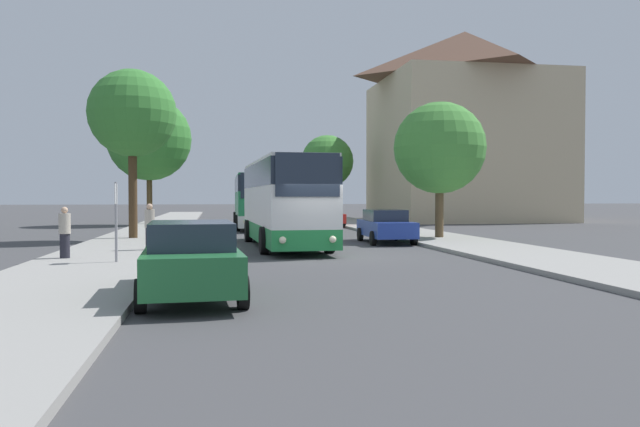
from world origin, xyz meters
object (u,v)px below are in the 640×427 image
tree_right_mid (440,148)px  parked_car_left_curb (191,259)px  parked_car_right_near (386,226)px  parked_car_right_far (326,216)px  bus_stop_sign (116,212)px  tree_left_near (132,114)px  bus_front (284,201)px  pedestrian_waiting_near (65,232)px  tree_left_far (149,139)px  tree_right_near (327,161)px  pedestrian_waiting_far (150,227)px  bus_middle (256,200)px

tree_right_mid → parked_car_left_curb: bearing=-125.5°
parked_car_left_curb → parked_car_right_near: 16.32m
parked_car_right_far → bus_stop_sign: bearing=64.2°
tree_left_near → bus_front: bearing=-34.6°
pedestrian_waiting_near → tree_left_far: size_ratio=0.18×
bus_front → parked_car_right_near: 5.06m
parked_car_right_far → tree_right_mid: tree_right_mid is taller
parked_car_right_far → pedestrian_waiting_near: 24.84m
tree_left_near → tree_left_far: (-0.86, 16.21, 0.30)m
parked_car_right_near → bus_stop_sign: size_ratio=1.94×
parked_car_left_curb → tree_right_near: tree_right_near is taller
parked_car_left_curb → pedestrian_waiting_far: 10.63m
parked_car_left_curb → tree_right_near: (10.48, 42.28, 4.42)m
parked_car_right_near → tree_right_mid: size_ratio=0.71×
parked_car_left_curb → pedestrian_waiting_near: size_ratio=2.88×
bus_front → bus_middle: bearing=88.6°
tree_left_near → bus_middle: bearing=59.3°
bus_front → tree_left_near: size_ratio=1.39×
bus_front → tree_right_near: bearing=74.3°
bus_front → tree_right_mid: 8.54m
bus_stop_sign → tree_left_far: (-1.76, 27.27, 4.61)m
tree_left_near → parked_car_left_curb: bearing=-79.2°
tree_right_mid → bus_stop_sign: bearing=-145.7°
bus_front → parked_car_left_curb: bearing=-106.5°
parked_car_left_curb → tree_right_mid: (11.04, 15.46, 3.57)m
pedestrian_waiting_near → tree_right_near: tree_right_near is taller
pedestrian_waiting_far → tree_left_far: tree_left_far is taller
bus_front → bus_middle: (-0.17, 15.39, -0.05)m
bus_stop_sign → tree_right_mid: (13.44, 9.17, 2.76)m
bus_stop_sign → tree_left_far: bearing=93.7°
pedestrian_waiting_far → tree_right_mid: bearing=-149.8°
bus_middle → pedestrian_waiting_far: bus_middle is taller
bus_middle → tree_left_far: size_ratio=1.29×
tree_left_far → tree_left_near: bearing=-86.9°
bus_middle → pedestrian_waiting_near: bus_middle is taller
bus_front → parked_car_left_curb: bus_front is taller
bus_middle → tree_left_near: size_ratio=1.49×
parked_car_right_far → tree_left_far: 14.01m
pedestrian_waiting_near → tree_left_near: 10.86m
tree_right_near → tree_right_mid: (0.56, -26.83, -0.85)m
parked_car_right_near → tree_left_far: 23.52m
bus_front → parked_car_right_far: (4.72, 16.58, -1.13)m
bus_middle → parked_car_right_far: bearing=14.6°
tree_right_near → pedestrian_waiting_near: bearing=-113.0°
bus_middle → parked_car_left_curb: bus_middle is taller
pedestrian_waiting_far → tree_left_near: tree_left_near is taller
pedestrian_waiting_near → tree_right_near: size_ratio=0.22×
bus_middle → pedestrian_waiting_far: size_ratio=6.97×
parked_car_right_near → pedestrian_waiting_far: size_ratio=2.73×
parked_car_right_far → bus_middle: bearing=12.2°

